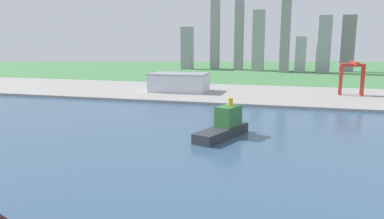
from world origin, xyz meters
The scene contains 7 objects.
ground_plane centered at (0.00, 300.00, 0.00)m, with size 2400.00×2400.00×0.00m, color #47814B.
water_bay centered at (0.00, 240.00, 0.07)m, with size 840.00×360.00×0.15m, color #385675.
industrial_pier centered at (0.00, 490.00, 1.25)m, with size 840.00×140.00×2.50m, color #989591.
container_barge centered at (21.47, 317.72, 6.50)m, with size 26.82×44.95×22.19m.
port_crane_red centered at (116.86, 499.66, 26.95)m, with size 22.57×37.91×34.07m.
warehouse_main centered at (-57.70, 484.21, 12.18)m, with size 60.63×38.99×19.32m.
distant_skyline centered at (6.00, 823.35, 58.15)m, with size 326.69×69.34×155.07m.
Camera 1 is at (57.00, 114.04, 55.25)m, focal length 33.74 mm.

